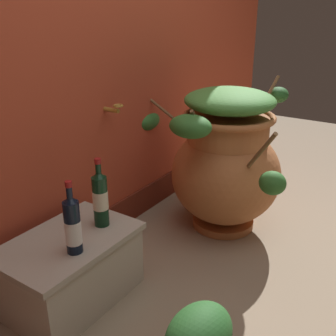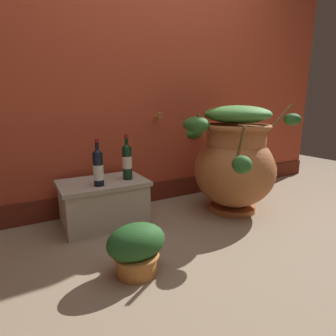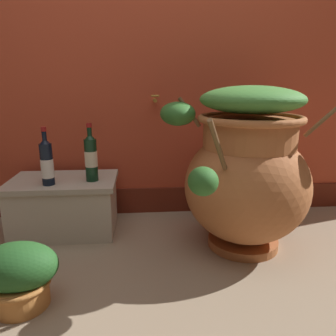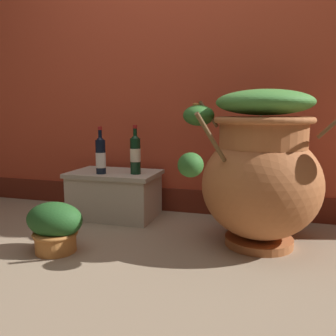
# 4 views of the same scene
# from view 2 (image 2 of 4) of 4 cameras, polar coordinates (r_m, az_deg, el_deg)

# --- Properties ---
(ground_plane) EXTENTS (7.00, 7.00, 0.00)m
(ground_plane) POSITION_cam_2_polar(r_m,az_deg,el_deg) (1.71, 12.54, -18.30)
(ground_plane) COLOR gray
(back_wall) EXTENTS (4.40, 0.33, 2.60)m
(back_wall) POSITION_cam_2_polar(r_m,az_deg,el_deg) (2.51, -5.83, 22.47)
(back_wall) COLOR #B74228
(back_wall) RESTS_ON ground_plane
(terracotta_urn) EXTENTS (1.10, 1.12, 0.90)m
(terracotta_urn) POSITION_cam_2_polar(r_m,az_deg,el_deg) (2.29, 13.93, 1.73)
(terracotta_urn) COLOR #B26638
(terracotta_urn) RESTS_ON ground_plane
(stone_ledge) EXTENTS (0.63, 0.42, 0.33)m
(stone_ledge) POSITION_cam_2_polar(r_m,az_deg,el_deg) (2.09, -13.55, -6.76)
(stone_ledge) COLOR beige
(stone_ledge) RESTS_ON ground_plane
(wine_bottle_left) EXTENTS (0.07, 0.07, 0.34)m
(wine_bottle_left) POSITION_cam_2_polar(r_m,az_deg,el_deg) (2.03, -8.73, 1.65)
(wine_bottle_left) COLOR black
(wine_bottle_left) RESTS_ON stone_ledge
(wine_bottle_middle) EXTENTS (0.07, 0.07, 0.33)m
(wine_bottle_middle) POSITION_cam_2_polar(r_m,az_deg,el_deg) (1.91, -14.69, 0.15)
(wine_bottle_middle) COLOR black
(wine_bottle_middle) RESTS_ON stone_ledge
(potted_shrub) EXTENTS (0.32, 0.25, 0.28)m
(potted_shrub) POSITION_cam_2_polar(r_m,az_deg,el_deg) (1.49, -6.74, -16.62)
(potted_shrub) COLOR #CC7F3D
(potted_shrub) RESTS_ON ground_plane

